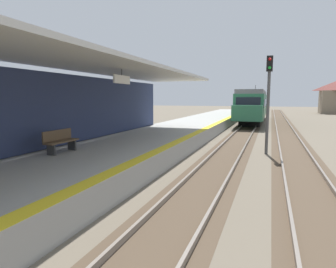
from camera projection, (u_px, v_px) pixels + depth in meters
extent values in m
cube|color=#999993|center=(151.00, 143.00, 16.98)|extent=(5.00, 80.00, 0.90)
cube|color=yellow|center=(188.00, 137.00, 16.19)|extent=(0.50, 80.00, 0.01)
cube|color=#4C4C4C|center=(41.00, 160.00, 12.27)|extent=(0.50, 24.00, 0.90)
cube|color=navy|center=(38.00, 111.00, 12.02)|extent=(0.40, 24.00, 3.20)
cube|color=silver|center=(87.00, 62.00, 11.01)|extent=(4.40, 24.00, 0.16)
cube|color=white|center=(122.00, 80.00, 12.81)|extent=(0.08, 1.40, 0.36)
cylinder|color=#333333|center=(122.00, 72.00, 12.77)|extent=(0.03, 0.03, 0.27)
cube|color=#4C3D2D|center=(236.00, 144.00, 19.34)|extent=(2.34, 120.00, 0.01)
cube|color=slate|center=(225.00, 142.00, 19.56)|extent=(0.08, 120.00, 0.15)
cube|color=slate|center=(247.00, 143.00, 19.09)|extent=(0.08, 120.00, 0.15)
cube|color=#4C3D2D|center=(291.00, 147.00, 18.22)|extent=(2.34, 120.00, 0.01)
cube|color=slate|center=(279.00, 145.00, 18.45)|extent=(0.08, 120.00, 0.15)
cube|color=slate|center=(304.00, 146.00, 17.98)|extent=(0.08, 120.00, 0.15)
cube|color=#286647|center=(253.00, 105.00, 36.80)|extent=(2.90, 18.00, 2.70)
cube|color=slate|center=(254.00, 93.00, 36.60)|extent=(2.67, 18.00, 0.44)
cube|color=black|center=(248.00, 104.00, 28.30)|extent=(2.32, 0.06, 1.21)
cube|color=#286647|center=(247.00, 113.00, 27.68)|extent=(2.78, 1.60, 1.49)
cube|color=black|center=(266.00, 102.00, 36.27)|extent=(0.04, 15.84, 0.86)
cylinder|color=#333333|center=(255.00, 88.00, 39.89)|extent=(0.06, 0.06, 0.90)
cube|color=black|center=(250.00, 123.00, 31.53)|extent=(2.17, 2.20, 0.72)
cube|color=black|center=(255.00, 116.00, 42.49)|extent=(2.17, 2.20, 0.72)
cylinder|color=#4C4C4C|center=(268.00, 113.00, 15.64)|extent=(0.16, 0.16, 4.40)
cube|color=black|center=(270.00, 64.00, 15.32)|extent=(0.32, 0.24, 0.80)
sphere|color=red|center=(270.00, 59.00, 15.16)|extent=(0.16, 0.16, 0.16)
sphere|color=green|center=(270.00, 68.00, 15.22)|extent=(0.16, 0.16, 0.16)
cube|color=brown|center=(62.00, 141.00, 11.42)|extent=(0.44, 1.60, 0.06)
cube|color=brown|center=(57.00, 135.00, 11.46)|extent=(0.06, 1.60, 0.40)
cube|color=#333333|center=(51.00, 149.00, 10.88)|extent=(0.36, 0.08, 0.44)
cube|color=#333333|center=(72.00, 145.00, 12.01)|extent=(0.36, 0.08, 0.44)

